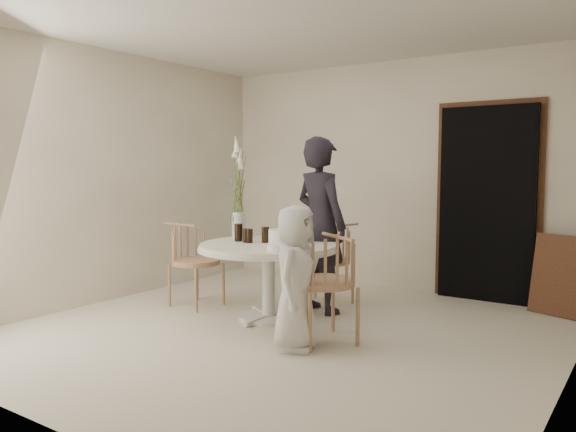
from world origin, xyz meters
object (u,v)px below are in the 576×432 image
Objects in this scene: girl at (321,225)px; boy at (296,278)px; birthday_cake at (283,237)px; chair_far at (335,252)px; chair_right at (330,273)px; flower_vase at (239,199)px; chair_left at (188,252)px; table at (268,255)px.

boy is (0.44, -1.12, -0.30)m from girl.
chair_far is at bearing 86.13° from birthday_cake.
boy is (0.52, -1.57, 0.03)m from chair_far.
boy is at bearing -11.09° from chair_right.
flower_vase is at bearing -112.99° from chair_far.
flower_vase reaches higher than birthday_cake.
girl reaches higher than birthday_cake.
chair_left is 0.75× the size of boy.
boy is 1.11× the size of flower_vase.
girl is at bearing 6.87° from boy.
chair_far is 1.20m from flower_vase.
chair_left is 0.81m from flower_vase.
flower_vase is at bearing 41.18° from girl.
chair_left is 1.84m from boy.
chair_far is at bearing 80.09° from table.
chair_right is at bearing -30.94° from birthday_cake.
birthday_cake is (-0.58, 0.67, 0.22)m from boy.
table is 0.91m from boy.
girl is 6.33× the size of birthday_cake.
chair_right is 0.93m from birthday_cake.
girl is 1.68× the size of flower_vase.
table is at bearing -82.05° from chair_far.
table is 0.75m from flower_vase.
birthday_cake reaches higher than table.
chair_left is at bearing 56.90° from boy.
boy is 1.54m from flower_vase.
boy is 4.18× the size of birthday_cake.
chair_left is at bearing -160.75° from flower_vase.
birthday_cake is (1.16, 0.08, 0.24)m from chair_left.
flower_vase is (-0.63, 0.11, 0.33)m from birthday_cake.
chair_far is at bearing -48.40° from chair_left.
table is 0.76× the size of girl.
chair_far is (0.17, 0.99, -0.07)m from table.
chair_right is 1.15m from girl.
table is at bearing -143.12° from birthday_cake.
birthday_cake is (0.11, 0.08, 0.18)m from table.
chair_far is 1.55m from chair_right.
girl is at bearing 64.58° from table.
table is 4.81× the size of birthday_cake.
chair_far is 1.57m from chair_left.
table is at bearing 81.65° from girl.
flower_vase is at bearing 42.83° from boy.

